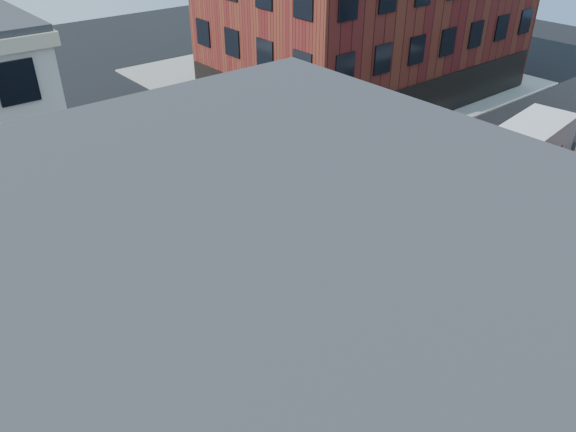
{
  "coord_description": "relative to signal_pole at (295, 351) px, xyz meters",
  "views": [
    {
      "loc": [
        -15.72,
        -17.24,
        16.69
      ],
      "look_at": [
        -0.94,
        0.7,
        2.5
      ],
      "focal_mm": 35.0,
      "sensor_mm": 36.0,
      "label": 1
    }
  ],
  "objects": [
    {
      "name": "ground",
      "position": [
        6.72,
        6.68,
        -2.86
      ],
      "size": [
        120.0,
        120.0,
        0.0
      ],
      "primitive_type": "plane",
      "color": "black",
      "rests_on": "ground"
    },
    {
      "name": "sidewalk_ne",
      "position": [
        27.72,
        27.68,
        -2.78
      ],
      "size": [
        30.0,
        30.0,
        0.15
      ],
      "primitive_type": "cube",
      "color": "gray",
      "rests_on": "ground"
    },
    {
      "name": "building_ne",
      "position": [
        27.22,
        22.68,
        3.14
      ],
      "size": [
        25.0,
        16.0,
        12.0
      ],
      "primitive_type": "cube",
      "color": "#4D1313",
      "rests_on": "ground"
    },
    {
      "name": "tree_near",
      "position": [
        14.28,
        16.65,
        0.3
      ],
      "size": [
        2.69,
        2.69,
        4.49
      ],
      "color": "black",
      "rests_on": "ground"
    },
    {
      "name": "tree_far",
      "position": [
        14.28,
        22.65,
        0.02
      ],
      "size": [
        2.43,
        2.43,
        4.07
      ],
      "color": "black",
      "rests_on": "ground"
    },
    {
      "name": "signal_pole",
      "position": [
        0.0,
        0.0,
        0.0
      ],
      "size": [
        1.29,
        1.24,
        4.6
      ],
      "color": "black",
      "rests_on": "ground"
    },
    {
      "name": "box_truck",
      "position": [
        21.26,
        4.01,
        -0.7
      ],
      "size": [
        9.38,
        3.87,
        4.15
      ],
      "rotation": [
        0.0,
        0.0,
        0.13
      ],
      "color": "silver",
      "rests_on": "ground"
    },
    {
      "name": "traffic_cone",
      "position": [
        2.72,
        1.26,
        -2.52
      ],
      "size": [
        0.46,
        0.46,
        0.7
      ],
      "rotation": [
        0.0,
        0.0,
        0.25
      ],
      "color": "orange",
      "rests_on": "ground"
    }
  ]
}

